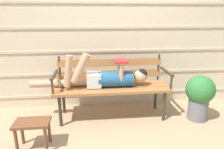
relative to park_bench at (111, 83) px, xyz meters
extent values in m
plane|color=tan|center=(0.00, -0.17, -0.51)|extent=(12.00, 12.00, 0.00)
cube|color=beige|center=(0.00, 0.43, 0.59)|extent=(4.87, 0.06, 2.20)
cube|color=#C1AD8E|center=(0.00, 0.39, -0.33)|extent=(4.87, 0.02, 0.04)
cube|color=#C1AD8E|center=(0.00, 0.39, 0.04)|extent=(4.87, 0.02, 0.04)
cube|color=#C1AD8E|center=(0.00, 0.39, 0.40)|extent=(4.87, 0.02, 0.04)
cube|color=#C1AD8E|center=(0.00, 0.39, 0.77)|extent=(4.87, 0.02, 0.04)
cube|color=#C1AD8E|center=(0.00, 0.39, 1.13)|extent=(4.87, 0.02, 0.04)
cube|color=#9E6638|center=(0.00, -0.24, -0.05)|extent=(1.65, 0.16, 0.04)
cube|color=#9E6638|center=(0.00, -0.07, -0.05)|extent=(1.65, 0.16, 0.04)
cube|color=#9E6638|center=(0.00, 0.10, -0.05)|extent=(1.65, 0.16, 0.04)
cube|color=#9E6638|center=(0.00, 0.18, 0.08)|extent=(1.59, 0.05, 0.11)
cube|color=#9E6638|center=(0.00, 0.18, 0.26)|extent=(1.59, 0.05, 0.11)
cylinder|color=#382D23|center=(-0.76, 0.18, 0.17)|extent=(0.03, 0.03, 0.41)
cylinder|color=#382D23|center=(0.76, 0.18, 0.17)|extent=(0.03, 0.03, 0.41)
cylinder|color=#382D23|center=(-0.73, -0.27, -0.29)|extent=(0.04, 0.04, 0.44)
cylinder|color=#382D23|center=(0.73, -0.27, -0.29)|extent=(0.04, 0.04, 0.44)
cylinder|color=#382D23|center=(-0.73, 0.12, -0.29)|extent=(0.04, 0.04, 0.44)
cylinder|color=#382D23|center=(0.73, 0.12, -0.29)|extent=(0.04, 0.04, 0.44)
cube|color=#382D23|center=(-0.80, -0.07, 0.17)|extent=(0.04, 0.47, 0.03)
cylinder|color=#382D23|center=(-0.80, -0.27, 0.07)|extent=(0.03, 0.03, 0.20)
cube|color=#382D23|center=(0.80, -0.07, 0.17)|extent=(0.04, 0.47, 0.03)
cylinder|color=#382D23|center=(0.80, -0.27, 0.07)|extent=(0.03, 0.03, 0.20)
cylinder|color=#23567A|center=(0.05, -0.07, 0.08)|extent=(0.49, 0.22, 0.22)
cube|color=silver|center=(-0.26, -0.07, 0.08)|extent=(0.20, 0.21, 0.20)
sphere|color=tan|center=(0.41, -0.07, 0.11)|extent=(0.19, 0.19, 0.19)
sphere|color=black|center=(0.43, -0.07, 0.14)|extent=(0.16, 0.16, 0.16)
cylinder|color=tan|center=(-0.44, -0.13, 0.26)|extent=(0.29, 0.11, 0.43)
cylinder|color=tan|center=(-0.60, -0.13, 0.23)|extent=(0.15, 0.09, 0.44)
cylinder|color=tan|center=(-0.74, -0.01, 0.02)|extent=(0.81, 0.10, 0.10)
cylinder|color=tan|center=(0.12, -0.15, 0.20)|extent=(0.06, 0.06, 0.25)
cylinder|color=tan|center=(0.12, 0.01, 0.20)|extent=(0.06, 0.06, 0.25)
cube|color=red|center=(0.12, -0.07, 0.34)|extent=(0.18, 0.25, 0.03)
cube|color=brown|center=(-0.97, -0.72, -0.19)|extent=(0.39, 0.25, 0.03)
cylinder|color=brown|center=(-1.12, -0.82, -0.36)|extent=(0.04, 0.04, 0.31)
cylinder|color=brown|center=(-0.81, -0.82, -0.36)|extent=(0.04, 0.04, 0.31)
cylinder|color=brown|center=(-1.12, -0.62, -0.36)|extent=(0.04, 0.04, 0.31)
cylinder|color=brown|center=(-0.81, -0.62, -0.36)|extent=(0.04, 0.04, 0.31)
cylinder|color=slate|center=(1.23, -0.28, -0.36)|extent=(0.27, 0.27, 0.31)
sphere|color=#2D7033|center=(1.23, -0.28, -0.05)|extent=(0.40, 0.40, 0.40)
camera|label=1|loc=(-0.29, -2.80, 0.96)|focal=32.37mm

